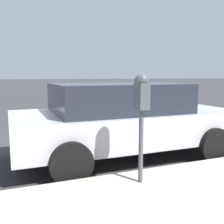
% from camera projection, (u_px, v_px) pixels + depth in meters
% --- Properties ---
extents(ground_plane, '(220.00, 220.00, 0.00)m').
position_uv_depth(ground_plane, '(88.00, 145.00, 5.95)').
color(ground_plane, '#333335').
extents(parking_meter, '(0.21, 0.19, 1.45)m').
position_uv_depth(parking_meter, '(142.00, 100.00, 3.36)').
color(parking_meter, '#4C5156').
rests_on(parking_meter, sidewalk).
extents(car_silver, '(2.12, 4.22, 1.42)m').
position_uv_depth(car_silver, '(123.00, 118.00, 5.03)').
color(car_silver, '#B7BABF').
rests_on(car_silver, ground_plane).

